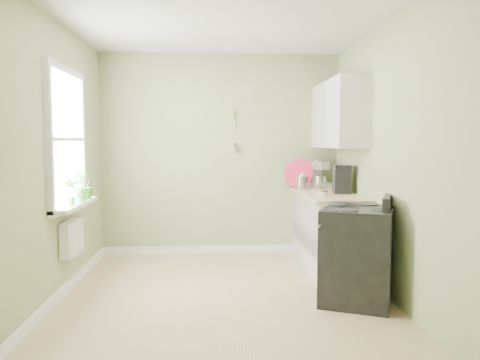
{
  "coord_description": "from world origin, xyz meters",
  "views": [
    {
      "loc": [
        -0.11,
        -4.54,
        1.53
      ],
      "look_at": [
        0.2,
        0.55,
        1.11
      ],
      "focal_mm": 35.0,
      "sensor_mm": 36.0,
      "label": 1
    }
  ],
  "objects": [
    {
      "name": "red_tray",
      "position": [
        1.05,
        1.63,
        1.11
      ],
      "size": [
        0.38,
        0.22,
        0.39
      ],
      "primitive_type": "cylinder",
      "rotation": [
        1.45,
        0.0,
        -0.43
      ],
      "color": "#AA1E3D",
      "rests_on": "countertop"
    },
    {
      "name": "wall_left",
      "position": [
        -1.61,
        0.0,
        1.35
      ],
      "size": [
        0.02,
        3.6,
        2.7
      ],
      "primitive_type": "cube",
      "color": "#959F6C",
      "rests_on": "floor"
    },
    {
      "name": "ceiling",
      "position": [
        0.0,
        0.0,
        2.71
      ],
      "size": [
        3.2,
        3.6,
        0.02
      ],
      "primitive_type": "cube",
      "color": "white",
      "rests_on": "wall_back"
    },
    {
      "name": "stand_mixer",
      "position": [
        1.3,
        1.57,
        1.07
      ],
      "size": [
        0.29,
        0.35,
        0.38
      ],
      "color": "#B2B2B7",
      "rests_on": "countertop"
    },
    {
      "name": "window",
      "position": [
        -1.58,
        0.3,
        1.55
      ],
      "size": [
        0.06,
        1.14,
        1.44
      ],
      "color": "white",
      "rests_on": "wall_left"
    },
    {
      "name": "window_sill",
      "position": [
        -1.51,
        0.3,
        0.88
      ],
      "size": [
        0.18,
        1.14,
        0.04
      ],
      "primitive_type": "cube",
      "color": "white",
      "rests_on": "wall_left"
    },
    {
      "name": "plant_a",
      "position": [
        -1.5,
        0.12,
        1.04
      ],
      "size": [
        0.17,
        0.16,
        0.27
      ],
      "primitive_type": "imported",
      "rotation": [
        0.0,
        0.0,
        0.53
      ],
      "color": "#367225",
      "rests_on": "window_sill"
    },
    {
      "name": "wall_back",
      "position": [
        0.0,
        1.81,
        1.35
      ],
      "size": [
        3.2,
        0.02,
        2.7
      ],
      "primitive_type": "cube",
      "color": "#959F6C",
      "rests_on": "floor"
    },
    {
      "name": "plant_b",
      "position": [
        -1.5,
        0.43,
        1.06
      ],
      "size": [
        0.22,
        0.22,
        0.31
      ],
      "primitive_type": "imported",
      "rotation": [
        0.0,
        0.0,
        2.44
      ],
      "color": "#367225",
      "rests_on": "window_sill"
    },
    {
      "name": "coffee_maker",
      "position": [
        1.44,
        0.94,
        1.07
      ],
      "size": [
        0.22,
        0.23,
        0.34
      ],
      "color": "black",
      "rests_on": "countertop"
    },
    {
      "name": "countertop",
      "position": [
        1.29,
        1.0,
        0.89
      ],
      "size": [
        0.64,
        1.6,
        0.04
      ],
      "primitive_type": "cube",
      "color": "tan",
      "rests_on": "base_cabinets"
    },
    {
      "name": "wall_utensils",
      "position": [
        0.2,
        1.78,
        1.56
      ],
      "size": [
        0.02,
        0.14,
        0.58
      ],
      "color": "tan",
      "rests_on": "wall_back"
    },
    {
      "name": "base_cabinets",
      "position": [
        1.3,
        1.0,
        0.43
      ],
      "size": [
        0.6,
        1.6,
        0.87
      ],
      "primitive_type": "cube",
      "color": "silver",
      "rests_on": "floor"
    },
    {
      "name": "floor",
      "position": [
        0.0,
        0.0,
        -0.01
      ],
      "size": [
        3.2,
        3.6,
        0.02
      ],
      "primitive_type": "cube",
      "color": "tan",
      "rests_on": "ground"
    },
    {
      "name": "stove",
      "position": [
        1.28,
        -0.23,
        0.46
      ],
      "size": [
        0.91,
        0.93,
        1.02
      ],
      "color": "black",
      "rests_on": "floor"
    },
    {
      "name": "upper_cabinets",
      "position": [
        1.43,
        1.1,
        1.85
      ],
      "size": [
        0.35,
        1.4,
        0.8
      ],
      "primitive_type": "cube",
      "color": "silver",
      "rests_on": "wall_right"
    },
    {
      "name": "kettle",
      "position": [
        1.05,
        1.42,
        1.01
      ],
      "size": [
        0.2,
        0.12,
        0.21
      ],
      "color": "silver",
      "rests_on": "countertop"
    },
    {
      "name": "radiator",
      "position": [
        -1.54,
        0.25,
        0.55
      ],
      "size": [
        0.12,
        0.5,
        0.35
      ],
      "primitive_type": "cube",
      "color": "white",
      "rests_on": "wall_left"
    },
    {
      "name": "plant_c",
      "position": [
        -1.5,
        0.63,
        1.06
      ],
      "size": [
        0.21,
        0.21,
        0.32
      ],
      "primitive_type": "imported",
      "rotation": [
        0.0,
        0.0,
        4.5
      ],
      "color": "#367225",
      "rests_on": "window_sill"
    },
    {
      "name": "wall_right",
      "position": [
        1.61,
        0.0,
        1.35
      ],
      "size": [
        0.02,
        3.6,
        2.7
      ],
      "primitive_type": "cube",
      "color": "#959F6C",
      "rests_on": "floor"
    },
    {
      "name": "jar",
      "position": [
        1.13,
        0.51,
        0.95
      ],
      "size": [
        0.07,
        0.07,
        0.08
      ],
      "color": "#C6B09E",
      "rests_on": "countertop"
    }
  ]
}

